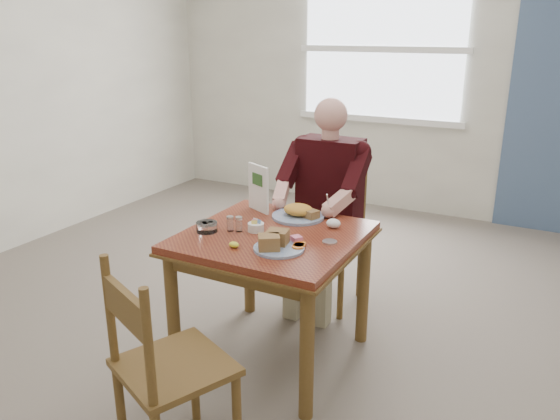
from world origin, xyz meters
The scene contains 16 objects.
floor centered at (0.00, 0.00, 0.00)m, with size 6.00×6.00×0.00m, color #6D6458.
wall_back centered at (0.00, 3.00, 1.40)m, with size 5.50×5.50×0.00m, color silver.
lemon_wedge centered at (-0.07, -0.27, 0.77)m, with size 0.06×0.04×0.03m, color yellow.
napkin centered at (0.25, 0.23, 0.78)m, with size 0.08×0.07×0.05m, color white.
metal_dish centered at (0.32, 0.01, 0.75)m, with size 0.08×0.08×0.01m, color silver.
window centered at (-0.40, 2.97, 1.60)m, with size 1.72×0.04×1.42m.
table centered at (0.00, 0.00, 0.64)m, with size 0.92×0.92×0.75m.
chair_far centered at (0.00, 0.80, 0.48)m, with size 0.42×0.42×0.95m.
chair_near centered at (0.00, -0.93, 0.48)m, with size 0.55×0.55×0.95m.
diner centered at (0.00, 0.71, 0.81)m, with size 0.53×0.56×1.39m.
near_plate centered at (0.12, -0.18, 0.78)m, with size 0.34×0.34×0.08m.
far_plate centered at (0.02, 0.29, 0.78)m, with size 0.40×0.40×0.08m.
caddy centered at (-0.09, -0.02, 0.77)m, with size 0.10×0.10×0.07m.
shakers centered at (-0.20, -0.07, 0.79)m, with size 0.09×0.06×0.08m.
creamer centered at (-0.33, -0.14, 0.78)m, with size 0.14×0.14×0.05m.
menu centered at (-0.26, 0.29, 0.89)m, with size 0.18×0.10×0.28m.
Camera 1 is at (1.30, -2.39, 1.78)m, focal length 35.00 mm.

